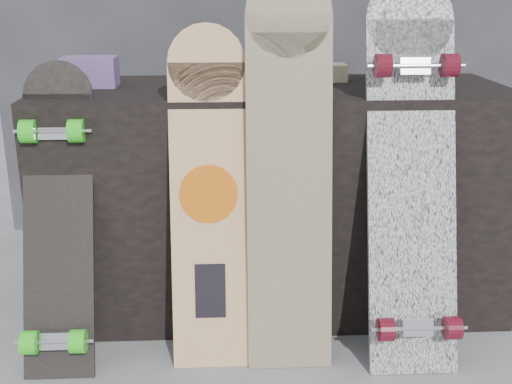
{
  "coord_description": "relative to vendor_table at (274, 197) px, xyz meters",
  "views": [
    {
      "loc": [
        -0.17,
        -1.7,
        1.14
      ],
      "look_at": [
        -0.08,
        0.2,
        0.52
      ],
      "focal_mm": 45.0,
      "sensor_mm": 36.0,
      "label": 1
    }
  ],
  "objects": [
    {
      "name": "merch_box_flat",
      "position": [
        0.16,
        0.13,
        0.43
      ],
      "size": [
        0.22,
        0.1,
        0.06
      ],
      "primitive_type": "cube",
      "color": "#D1B78C",
      "rests_on": "vendor_table"
    },
    {
      "name": "longboard_geisha",
      "position": [
        -0.23,
        -0.34,
        0.14
      ],
      "size": [
        0.23,
        0.24,
        1.03
      ],
      "rotation": [
        -0.21,
        0.0,
        0.0
      ],
      "color": "tan",
      "rests_on": "ground"
    },
    {
      "name": "skateboard_dark",
      "position": [
        -0.68,
        -0.35,
        0.07
      ],
      "size": [
        0.21,
        0.39,
        0.92
      ],
      "rotation": [
        -0.35,
        0.0,
        0.0
      ],
      "color": "black",
      "rests_on": "ground"
    },
    {
      "name": "ground",
      "position": [
        0.0,
        -0.5,
        -0.4
      ],
      "size": [
        60.0,
        60.0,
        0.0
      ],
      "primitive_type": "plane",
      "color": "slate",
      "rests_on": "ground"
    },
    {
      "name": "merch_box_purple",
      "position": [
        -0.63,
        0.03,
        0.45
      ],
      "size": [
        0.18,
        0.12,
        0.1
      ],
      "primitive_type": "cube",
      "color": "navy",
      "rests_on": "vendor_table"
    },
    {
      "name": "merch_box_small",
      "position": [
        0.46,
        0.06,
        0.46
      ],
      "size": [
        0.14,
        0.14,
        0.12
      ],
      "primitive_type": "cube",
      "color": "navy",
      "rests_on": "vendor_table"
    },
    {
      "name": "longboard_cascadia",
      "position": [
        0.39,
        -0.35,
        0.21
      ],
      "size": [
        0.27,
        0.42,
        1.17
      ],
      "rotation": [
        -0.3,
        0.0,
        0.0
      ],
      "color": "white",
      "rests_on": "ground"
    },
    {
      "name": "vendor_table",
      "position": [
        0.0,
        0.0,
        0.0
      ],
      "size": [
        1.6,
        0.6,
        0.8
      ],
      "primitive_type": "cube",
      "color": "black",
      "rests_on": "ground"
    },
    {
      "name": "longboard_celtic",
      "position": [
        0.02,
        -0.35,
        0.23
      ],
      "size": [
        0.26,
        0.25,
        1.18
      ],
      "rotation": [
        -0.19,
        0.0,
        0.0
      ],
      "color": "beige",
      "rests_on": "ground"
    }
  ]
}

